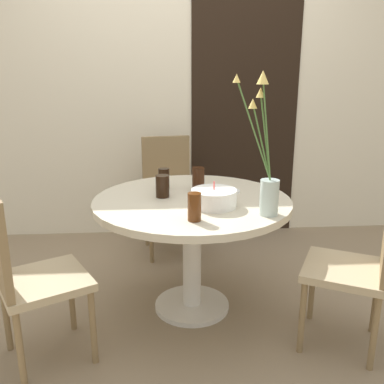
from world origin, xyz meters
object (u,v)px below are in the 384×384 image
Objects in this scene: flower_vase at (266,173)px; drink_glass_0 at (198,179)px; drink_glass_2 at (194,207)px; drink_glass_3 at (162,186)px; chair_near_front at (25,270)px; chair_right_flank at (168,188)px; drink_glass_1 at (164,179)px; side_plate at (226,191)px; chair_left_flank at (363,258)px; birthday_cake at (214,198)px.

flower_vase is 5.12× the size of drink_glass_0.
drink_glass_2 reaches higher than drink_glass_3.
drink_glass_0 is (0.87, 0.64, 0.26)m from chair_near_front.
chair_right_flank reaches higher than drink_glass_1.
drink_glass_2 reaches higher than side_plate.
flower_vase reaches higher than chair_left_flank.
chair_left_flank reaches higher than drink_glass_3.
side_plate is at bearing 68.22° from birthday_cake.
chair_near_front is 1.00× the size of chair_left_flank.
flower_vase is 5.56× the size of drink_glass_1.
chair_left_flank is at bearing -62.60° from chair_right_flank.
drink_glass_0 is (-0.78, 0.62, 0.26)m from chair_left_flank.
chair_right_flank is at bearing -117.40° from chair_left_flank.
drink_glass_3 is at bearing -100.44° from chair_right_flank.
drink_glass_3 is at bearing -88.16° from chair_left_flank.
chair_left_flank reaches higher than birthday_cake.
chair_left_flank is at bearing -33.66° from drink_glass_1.
flower_vase is at bearing -76.37° from chair_right_flank.
birthday_cake is (0.93, 0.30, 0.24)m from chair_near_front.
drink_glass_2 is at bearing -119.71° from birthday_cake.
drink_glass_0 is at bearing -82.59° from chair_near_front.
drink_glass_3 is at bearing -147.46° from drink_glass_0.
drink_glass_2 is at bearing -112.58° from chair_near_front.
chair_near_front reaches higher than side_plate.
drink_glass_2 is (0.14, -0.59, 0.01)m from drink_glass_1.
drink_glass_0 is (-0.17, 0.06, 0.06)m from side_plate.
chair_left_flank is 7.02× the size of drink_glass_3.
chair_left_flank is at bearing -4.72° from drink_glass_2.
drink_glass_1 is (-0.27, 0.38, 0.02)m from birthday_cake.
chair_left_flank is 1.14m from drink_glass_3.
drink_glass_3 is at bearing -93.01° from drink_glass_1.
chair_right_flank and chair_left_flank have the same top height.
chair_right_flank is 1.66m from chair_left_flank.
chair_near_front is 1.00m from birthday_cake.
side_plate is at bearing 107.69° from flower_vase.
birthday_cake is 0.34m from drink_glass_3.
birthday_cake is at bearing 149.48° from flower_vase.
chair_right_flank is 1.37m from flower_vase.
chair_right_flank is 0.92m from drink_glass_3.
drink_glass_3 is at bearing 146.63° from flower_vase.
drink_glass_0 reaches higher than drink_glass_3.
chair_near_front reaches higher than drink_glass_0.
drink_glass_1 is (-0.03, -0.70, 0.26)m from chair_right_flank.
drink_glass_0 is at bearing -10.34° from drink_glass_1.
flower_vase is at bearing -45.58° from drink_glass_1.
drink_glass_2 reaches higher than drink_glass_1.
chair_left_flank is 5.56× the size of side_plate.
flower_vase reaches higher than drink_glass_3.
drink_glass_3 is (-1.00, 0.48, 0.26)m from chair_left_flank.
drink_glass_2 is at bearing -96.77° from drink_glass_0.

